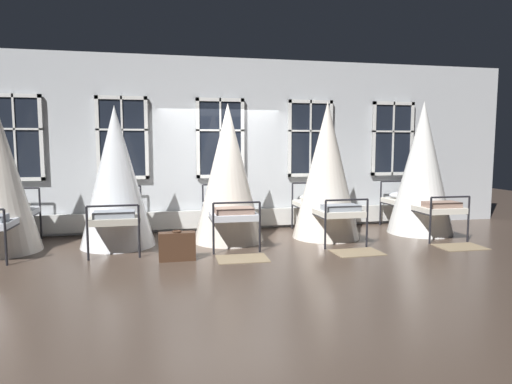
# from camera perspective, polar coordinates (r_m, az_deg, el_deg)

# --- Properties ---
(ground) EXTENTS (24.17, 24.17, 0.00)m
(ground) POSITION_cam_1_polar(r_m,az_deg,el_deg) (8.41, -3.36, -6.24)
(ground) COLOR #4C3D33
(back_wall_with_windows) EXTENTS (13.09, 0.10, 3.55)m
(back_wall_with_windows) POSITION_cam_1_polar(r_m,az_deg,el_deg) (9.46, -4.60, 5.93)
(back_wall_with_windows) COLOR silver
(back_wall_with_windows) RESTS_ON ground
(window_bank) EXTENTS (8.72, 0.10, 2.65)m
(window_bank) POSITION_cam_1_polar(r_m,az_deg,el_deg) (9.37, -4.46, 1.41)
(window_bank) COLOR black
(window_bank) RESTS_ON ground
(cot_second) EXTENTS (1.29, 1.98, 2.46)m
(cot_second) POSITION_cam_1_polar(r_m,az_deg,el_deg) (8.25, -17.20, 1.67)
(cot_second) COLOR black
(cot_second) RESTS_ON ground
(cot_third) EXTENTS (1.29, 1.97, 2.53)m
(cot_third) POSITION_cam_1_polar(r_m,az_deg,el_deg) (8.28, -3.53, 2.17)
(cot_third) COLOR black
(cot_third) RESTS_ON ground
(cot_fourth) EXTENTS (1.29, 1.97, 2.60)m
(cot_fourth) POSITION_cam_1_polar(r_m,az_deg,el_deg) (8.73, 8.90, 2.53)
(cot_fourth) COLOR black
(cot_fourth) RESTS_ON ground
(cot_fifth) EXTENTS (1.29, 1.98, 2.64)m
(cot_fifth) POSITION_cam_1_polar(r_m,az_deg,el_deg) (9.64, 20.18, 2.68)
(cot_fifth) COLOR black
(cot_fifth) RESTS_ON ground
(rug_third) EXTENTS (0.81, 0.58, 0.01)m
(rug_third) POSITION_cam_1_polar(r_m,az_deg,el_deg) (7.15, -1.73, -8.39)
(rug_third) COLOR #8E7A5B
(rug_third) RESTS_ON ground
(rug_fourth) EXTENTS (0.82, 0.59, 0.01)m
(rug_fourth) POSITION_cam_1_polar(r_m,az_deg,el_deg) (7.73, 12.63, -7.44)
(rug_fourth) COLOR #8E7A5B
(rug_fourth) RESTS_ON ground
(rug_fifth) EXTENTS (0.81, 0.58, 0.01)m
(rug_fifth) POSITION_cam_1_polar(r_m,az_deg,el_deg) (8.71, 24.34, -6.31)
(rug_fifth) COLOR #8E7A5B
(rug_fifth) RESTS_ON ground
(suitcase_dark) EXTENTS (0.56, 0.22, 0.47)m
(suitcase_dark) POSITION_cam_1_polar(r_m,az_deg,el_deg) (7.12, -9.93, -6.75)
(suitcase_dark) COLOR #472D1E
(suitcase_dark) RESTS_ON ground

